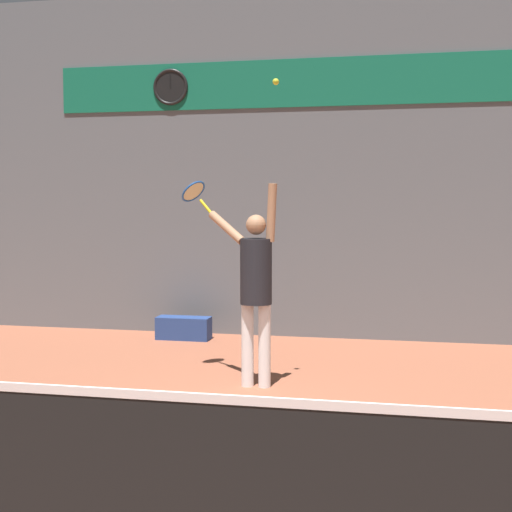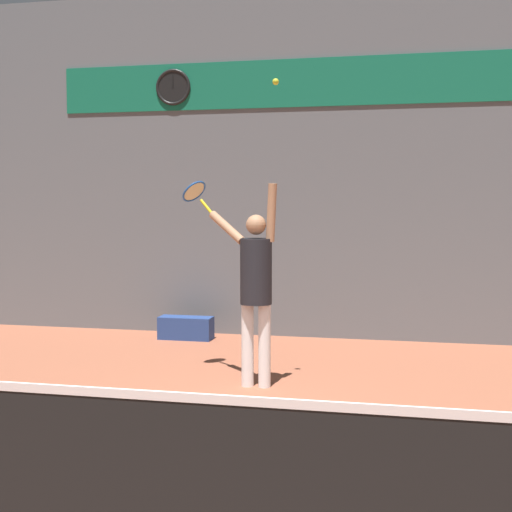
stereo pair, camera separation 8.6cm
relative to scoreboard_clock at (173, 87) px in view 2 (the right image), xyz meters
name	(u,v)px [view 2 (the right image)]	position (x,y,z in m)	size (l,w,h in m)	color
ground_plane	(196,483)	(2.03, -5.47, -3.64)	(18.00, 18.00, 0.00)	#9E563D
back_wall	(310,164)	(2.03, 0.08, -1.14)	(18.00, 0.10, 5.00)	slate
sponsor_banner	(310,82)	(2.03, 0.02, 0.00)	(7.47, 0.02, 0.67)	#146B4C
scoreboard_clock	(173,87)	(0.00, 0.00, 0.00)	(0.53, 0.05, 0.53)	black
court_net	(134,472)	(2.03, -6.58, -3.14)	(6.37, 0.07, 1.06)	#333333
tennis_player	(255,282)	(1.87, -2.83, -2.52)	(0.86, 0.56, 2.15)	white
tennis_racket	(195,193)	(1.07, -2.38, -1.58)	(0.44, 0.37, 0.39)	yellow
tennis_ball	(276,82)	(2.09, -2.91, -0.47)	(0.07, 0.07, 0.07)	#CCDB2D
equipment_bag	(186,328)	(0.33, -0.49, -3.48)	(0.77, 0.29, 0.32)	navy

